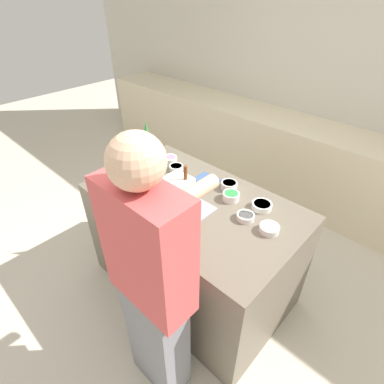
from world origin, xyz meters
TOP-DOWN VIEW (x-y plane):
  - ground_plane at (0.00, 0.00)m, footprint 12.00×12.00m
  - wall_back at (0.00, 2.10)m, footprint 8.00×0.05m
  - back_cabinet_block at (0.00, 1.77)m, footprint 6.00×0.60m
  - kitchen_island at (0.00, 0.00)m, footprint 1.51×0.90m
  - baking_tray at (-0.02, -0.12)m, footprint 0.42×0.30m
  - gingerbread_house at (-0.02, -0.11)m, footprint 0.17×0.15m
  - decorative_tree at (-0.53, 0.06)m, footprint 0.16×0.16m
  - candy_bowl_far_right at (0.38, 0.08)m, footprint 0.11×0.11m
  - candy_bowl_center_rear at (0.10, 0.28)m, footprint 0.12×0.12m
  - candy_bowl_beside_tree at (-0.37, 0.20)m, footprint 0.11×0.11m
  - candy_bowl_near_tray_right at (0.19, 0.18)m, footprint 0.12×0.12m
  - candy_bowl_far_left at (0.55, 0.08)m, footprint 0.12×0.12m
  - candy_bowl_near_tray_left at (0.40, 0.24)m, footprint 0.13×0.13m
  - candy_bowl_behind_tray at (-0.51, 0.26)m, footprint 0.12×0.12m
  - cookbook at (-0.08, 0.24)m, footprint 0.17×0.15m
  - person at (0.35, -0.67)m, footprint 0.45×0.56m

SIDE VIEW (x-z plane):
  - ground_plane at x=0.00m, z-range 0.00..0.00m
  - kitchen_island at x=0.00m, z-range 0.00..0.89m
  - back_cabinet_block at x=0.00m, z-range 0.00..0.89m
  - person at x=0.35m, z-range 0.03..1.75m
  - baking_tray at x=-0.02m, z-range 0.89..0.90m
  - cookbook at x=-0.08m, z-range 0.89..0.91m
  - candy_bowl_far_right at x=0.38m, z-range 0.89..0.93m
  - candy_bowl_beside_tree at x=-0.37m, z-range 0.89..0.93m
  - candy_bowl_near_tray_left at x=0.40m, z-range 0.89..0.93m
  - candy_bowl_far_left at x=0.55m, z-range 0.89..0.94m
  - candy_bowl_behind_tray at x=-0.51m, z-range 0.89..0.94m
  - candy_bowl_center_rear at x=0.10m, z-range 0.89..0.95m
  - candy_bowl_near_tray_right at x=0.19m, z-range 0.89..0.95m
  - gingerbread_house at x=-0.02m, z-range 0.86..1.17m
  - decorative_tree at x=-0.53m, z-range 0.89..1.30m
  - wall_back at x=0.00m, z-range 0.00..2.60m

